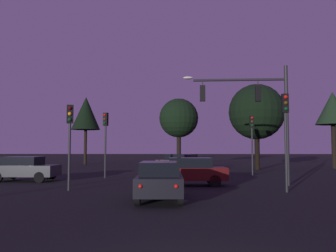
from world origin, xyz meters
TOP-DOWN VIEW (x-y plane):
  - ground_plane at (0.00, 24.50)m, footprint 168.00×168.00m
  - traffic_signal_mast_arm at (4.26, 14.02)m, footprint 5.84×0.54m
  - traffic_light_corner_left at (-5.09, 18.33)m, footprint 0.36×0.39m
  - traffic_light_corner_right at (5.43, 20.43)m, footprint 0.31×0.36m
  - traffic_light_median at (4.89, 11.08)m, footprint 0.31×0.36m
  - traffic_light_far_side at (-5.45, 11.45)m, footprint 0.34×0.37m
  - car_nearside_lane at (-0.93, 8.67)m, footprint 1.80×4.16m
  - car_crossing_left at (-9.67, 16.16)m, footprint 4.07×2.05m
  - car_crossing_right at (0.40, 13.89)m, footprint 4.39×1.84m
  - car_far_lane at (0.31, 24.89)m, footprint 4.79×4.09m
  - tree_behind_sign at (-11.39, 37.25)m, footprint 3.55×3.55m
  - tree_left_far at (0.19, 35.94)m, footprint 4.70×4.70m
  - tree_center_horizon at (7.49, 27.52)m, footprint 5.28×5.28m
  - tree_right_cluster at (15.63, 29.47)m, footprint 3.42×3.42m

SIDE VIEW (x-z plane):
  - ground_plane at x=0.00m, z-range 0.00..0.00m
  - car_nearside_lane at x=-0.93m, z-range 0.03..1.55m
  - car_crossing_right at x=0.40m, z-range 0.03..1.55m
  - car_crossing_left at x=-9.67m, z-range 0.03..1.55m
  - car_far_lane at x=0.31m, z-range 0.04..1.56m
  - traffic_light_far_side at x=-5.45m, z-range 0.88..5.04m
  - traffic_light_corner_right at x=5.43m, z-range 0.92..5.39m
  - traffic_light_corner_left at x=-5.09m, z-range 0.93..5.41m
  - traffic_light_median at x=4.89m, z-range 0.95..5.57m
  - traffic_signal_mast_arm at x=4.26m, z-range 1.12..7.79m
  - tree_center_horizon at x=7.49m, z-range 1.41..9.54m
  - tree_left_far at x=0.19m, z-range 1.61..9.60m
  - tree_right_cluster at x=15.63m, z-range 2.11..9.81m
  - tree_behind_sign at x=-11.39m, z-range 2.11..10.55m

